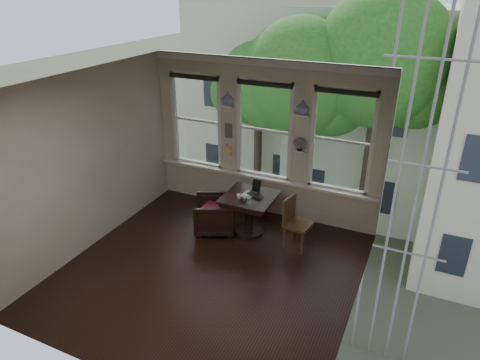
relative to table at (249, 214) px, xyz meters
The scene contains 25 objects.
ground 1.39m from the table, 94.03° to the right, with size 4.50×4.50×0.00m, color black.
ceiling 2.95m from the table, 94.03° to the right, with size 4.50×4.50×0.00m, color silver.
wall_back 1.45m from the table, 95.86° to the left, with size 4.50×4.50×0.00m, color beige.
wall_front 3.76m from the table, 91.50° to the right, with size 4.50×4.50×0.00m, color beige.
wall_left 2.92m from the table, 150.36° to the right, with size 4.50×4.50×0.00m, color beige.
wall_right 2.77m from the table, 31.74° to the right, with size 4.50×4.50×0.00m, color beige.
window_left 2.23m from the table, 149.31° to the left, with size 1.10×0.12×1.90m, color white, non-canonical shape.
window_center 1.61m from the table, 95.86° to the left, with size 1.10×0.12×1.90m, color white, non-canonical shape.
window_right 2.11m from the table, 34.05° to the left, with size 1.10×0.12×1.90m, color white, non-canonical shape.
shelf_left 2.08m from the table, 135.09° to the left, with size 0.26×0.16×0.03m, color white.
shelf_right 2.01m from the table, 52.30° to the left, with size 0.26×0.16×0.03m, color white.
intercom 1.70m from the table, 134.06° to the left, with size 0.14×0.06×0.28m, color #59544F.
sticky_notes 1.47m from the table, 133.89° to the left, with size 0.16×0.01×0.24m, color pink, non-canonical shape.
desk_fan 1.54m from the table, 51.61° to the left, with size 0.20×0.20×0.24m, color #59544F, non-canonical shape.
vase_left 2.19m from the table, 135.09° to the left, with size 0.24×0.24×0.25m, color silver.
vase_right 2.13m from the table, 52.30° to the left, with size 0.24×0.24×0.25m, color silver.
table is the anchor object (origin of this frame).
armchair_left 0.65m from the table, 160.17° to the right, with size 0.71×0.73×0.66m, color black.
cushion_red 0.65m from the table, 160.17° to the right, with size 0.45×0.45×0.06m, color maroon.
side_chair_right 0.97m from the table, ahead, with size 0.42×0.42×0.92m, color #452B18, non-canonical shape.
laptop 0.40m from the table, 10.13° to the right, with size 0.33×0.21×0.03m, color black.
mug 0.47m from the table, 125.86° to the right, with size 0.09×0.09×0.08m, color white.
drinking_glass 0.49m from the table, 88.57° to the right, with size 0.11×0.11×0.09m, color white.
tablet 0.54m from the table, 81.77° to the left, with size 0.16×0.02×0.22m, color black.
papers 0.38m from the table, 140.85° to the left, with size 0.22×0.30×0.00m, color silver.
Camera 1 is at (2.79, -4.89, 4.23)m, focal length 32.00 mm.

